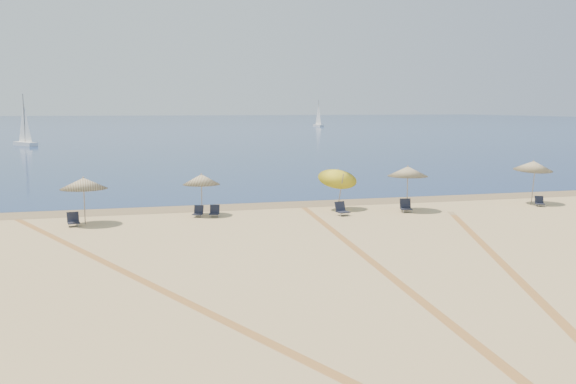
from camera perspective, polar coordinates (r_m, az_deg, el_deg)
The scene contains 17 objects.
ground at distance 16.25m, azimuth 18.89°, elevation -13.76°, with size 160.00×160.00×0.00m, color tan.
ocean at distance 237.73m, azimuth -12.80°, elevation 6.07°, with size 500.00×500.00×0.00m, color #0C2151.
wet_sand at distance 37.95m, azimuth -1.54°, elevation -1.16°, with size 500.00×500.00×0.00m, color olive.
umbrella_1 at distance 33.05m, azimuth -17.88°, elevation 0.74°, with size 2.32×2.32×2.40m.
umbrella_2 at distance 34.44m, azimuth -7.78°, elevation 1.13°, with size 2.01×2.01×2.29m.
umbrella_3 at distance 36.08m, azimuth 4.52°, elevation 1.56°, with size 2.22×2.25×2.72m.
umbrella_4 at distance 36.27m, azimuth 10.70°, elevation 1.83°, with size 2.29×2.29×2.56m.
umbrella_5 at distance 40.96m, azimuth 21.16°, elevation 2.22°, with size 2.30×2.34×2.68m.
chair_1 at distance 32.94m, azimuth -18.71°, elevation -2.40°, with size 0.67×0.75×0.68m.
chair_2 at distance 34.15m, azimuth -8.06°, elevation -1.78°, with size 0.69×0.73×0.61m.
chair_3 at distance 34.11m, azimuth -6.61°, elevation -1.75°, with size 0.66×0.72×0.62m.
chair_4 at distance 34.43m, azimuth 4.83°, elevation -1.56°, with size 0.75×0.82×0.73m.
chair_5 at distance 35.98m, azimuth 10.52°, elevation -1.26°, with size 0.76×0.83×0.73m.
chair_6 at distance 40.28m, azimuth 21.65°, elevation -0.82°, with size 0.67×0.72×0.59m.
sailboat_0 at distance 189.65m, azimuth 2.75°, elevation 6.61°, with size 1.85×5.38×7.85m.
sailboat_1 at distance 103.42m, azimuth -22.55°, elevation 5.15°, with size 3.97×5.06×7.73m.
tire_tracks at distance 23.00m, azimuth 4.07°, elevation -7.02°, with size 49.68×42.58×0.00m.
Camera 1 is at (-8.59, -12.51, 5.82)m, focal length 39.62 mm.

